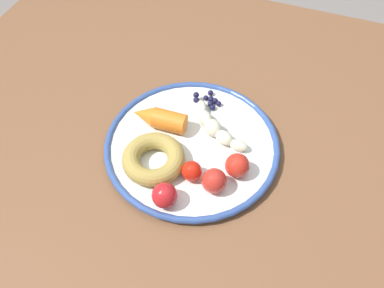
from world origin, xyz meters
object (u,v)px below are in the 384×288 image
at_px(tomato_far, 214,181).
at_px(carrot_orange, 159,118).
at_px(dining_table, 173,154).
at_px(tomato_near, 237,165).
at_px(donut, 154,159).
at_px(tomato_mid, 192,171).
at_px(banana, 215,127).
at_px(tomato_extra, 165,195).
at_px(plate, 192,145).
at_px(blueberry_pile, 208,101).

bearing_deg(tomato_far, carrot_orange, -34.42).
distance_m(dining_table, tomato_far, 0.21).
bearing_deg(tomato_near, carrot_orange, -17.67).
height_order(donut, tomato_mid, tomato_mid).
bearing_deg(carrot_orange, tomato_near, 162.33).
bearing_deg(banana, tomato_far, 107.21).
height_order(banana, tomato_far, tomato_far).
distance_m(tomato_mid, tomato_far, 0.04).
height_order(dining_table, tomato_extra, tomato_extra).
xyz_separation_m(plate, donut, (0.05, 0.06, 0.02)).
bearing_deg(tomato_far, blueberry_pile, -68.15).
xyz_separation_m(tomato_far, tomato_extra, (0.06, 0.05, 0.00)).
bearing_deg(donut, tomato_extra, 126.73).
relative_size(banana, tomato_mid, 3.62).
height_order(carrot_orange, tomato_near, tomato_near).
bearing_deg(carrot_orange, blueberry_pile, -128.26).
xyz_separation_m(banana, tomato_far, (-0.04, 0.11, 0.01)).
distance_m(plate, tomato_mid, 0.07).
bearing_deg(plate, blueberry_pile, -86.67).
xyz_separation_m(plate, tomato_far, (-0.06, 0.07, 0.02)).
bearing_deg(tomato_extra, carrot_orange, -63.74).
xyz_separation_m(tomato_near, tomato_far, (0.03, 0.04, -0.00)).
height_order(banana, carrot_orange, carrot_orange).
xyz_separation_m(tomato_near, tomato_extra, (0.09, 0.09, -0.00)).
height_order(banana, tomato_extra, tomato_extra).
bearing_deg(plate, tomato_mid, 109.88).
distance_m(blueberry_pile, tomato_near, 0.17).
bearing_deg(plate, tomato_extra, 90.22).
bearing_deg(blueberry_pile, tomato_near, 125.76).
bearing_deg(tomato_near, tomato_extra, 46.11).
xyz_separation_m(donut, tomato_extra, (-0.05, 0.06, 0.01)).
relative_size(dining_table, tomato_mid, 29.80).
bearing_deg(carrot_orange, tomato_mid, 137.84).
height_order(plate, tomato_far, tomato_far).
height_order(tomato_mid, tomato_far, tomato_far).
height_order(dining_table, tomato_near, tomato_near).
distance_m(tomato_far, tomato_extra, 0.08).
relative_size(banana, donut, 1.16).
relative_size(plate, tomato_near, 7.54).
xyz_separation_m(dining_table, tomato_extra, (-0.06, 0.16, 0.13)).
relative_size(banana, blueberry_pile, 2.21).
bearing_deg(banana, carrot_orange, 11.44).
distance_m(plate, tomato_far, 0.10).
bearing_deg(blueberry_pile, donut, 76.56).
xyz_separation_m(carrot_orange, donut, (-0.03, 0.08, -0.00)).
relative_size(donut, tomato_mid, 3.12).
bearing_deg(donut, banana, -125.87).
relative_size(tomato_mid, tomato_extra, 0.83).
bearing_deg(tomato_mid, tomato_far, 170.13).
relative_size(dining_table, banana, 8.23).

